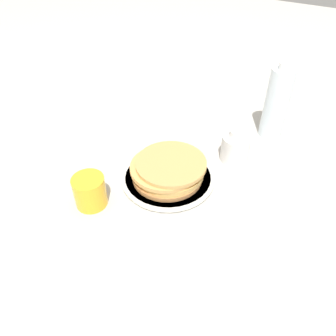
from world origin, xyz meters
The scene contains 6 objects.
ground_plane centered at (0.00, 0.00, 0.00)m, with size 4.00×4.00×0.00m, color #BCB7AD.
plate centered at (-0.01, 0.02, 0.01)m, with size 0.25×0.25×0.01m.
pancake_stack centered at (-0.01, 0.02, 0.04)m, with size 0.20×0.20×0.05m.
juice_glass centered at (0.17, -0.10, 0.04)m, with size 0.08×0.08×0.08m.
cream_jug centered at (-0.18, 0.14, 0.04)m, with size 0.08×0.08×0.10m.
water_bottle_near centered at (-0.36, 0.18, 0.11)m, with size 0.07×0.07×0.24m.
Camera 1 is at (0.55, 0.35, 0.60)m, focal length 35.00 mm.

